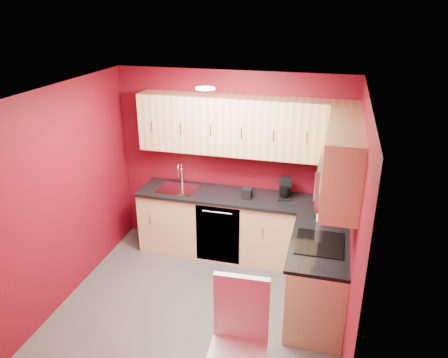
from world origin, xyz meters
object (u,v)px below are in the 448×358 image
at_px(coffee_maker, 285,189).
at_px(paper_towel, 322,211).
at_px(microwave, 337,180).
at_px(sink, 178,186).
at_px(dining_chair, 236,351).
at_px(napkin_holder, 247,193).

relative_size(coffee_maker, paper_towel, 0.99).
xyz_separation_m(microwave, sink, (-2.09, 1.00, -0.72)).
height_order(microwave, coffee_maker, microwave).
bearing_deg(microwave, dining_chair, -116.37).
distance_m(coffee_maker, dining_chair, 2.50).
xyz_separation_m(sink, napkin_holder, (0.99, -0.06, 0.03)).
bearing_deg(coffee_maker, napkin_holder, -172.22).
height_order(coffee_maker, napkin_holder, coffee_maker).
relative_size(sink, dining_chair, 0.44).
distance_m(coffee_maker, paper_towel, 0.74).
height_order(microwave, dining_chair, microwave).
relative_size(sink, napkin_holder, 3.78).
xyz_separation_m(coffee_maker, paper_towel, (0.50, -0.54, 0.00)).
bearing_deg(napkin_holder, microwave, -40.30).
relative_size(sink, coffee_maker, 1.92).
distance_m(microwave, sink, 2.43).
distance_m(sink, napkin_holder, 0.99).
bearing_deg(napkin_holder, coffee_maker, 13.78).
xyz_separation_m(napkin_holder, paper_towel, (0.98, -0.43, 0.07)).
bearing_deg(paper_towel, napkin_holder, 156.58).
distance_m(sink, coffee_maker, 1.47).
bearing_deg(dining_chair, sink, 117.61).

